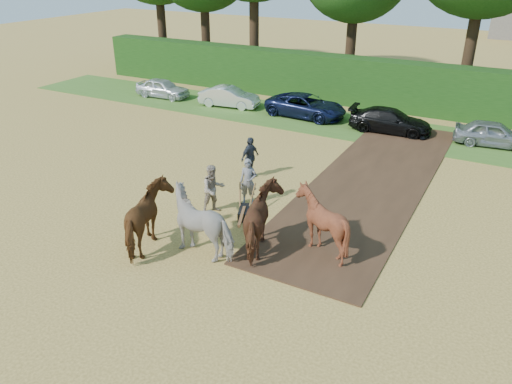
# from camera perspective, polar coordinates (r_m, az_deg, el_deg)

# --- Properties ---
(ground) EXTENTS (120.00, 120.00, 0.00)m
(ground) POSITION_cam_1_polar(r_m,az_deg,el_deg) (16.83, 1.23, -6.48)
(ground) COLOR gold
(ground) RESTS_ON ground
(earth_strip) EXTENTS (4.50, 17.00, 0.05)m
(earth_strip) POSITION_cam_1_polar(r_m,az_deg,el_deg) (22.19, 13.09, 1.22)
(earth_strip) COLOR #472D1C
(earth_strip) RESTS_ON ground
(grass_verge) EXTENTS (50.00, 5.00, 0.03)m
(grass_verge) POSITION_cam_1_polar(r_m,az_deg,el_deg) (28.89, 14.23, 6.82)
(grass_verge) COLOR #38601E
(grass_verge) RESTS_ON ground
(hedgerow) EXTENTS (46.00, 1.60, 3.00)m
(hedgerow) POSITION_cam_1_polar(r_m,az_deg,el_deg) (32.72, 16.68, 11.42)
(hedgerow) COLOR #14380F
(hedgerow) RESTS_ON ground
(spectator_near) EXTENTS (1.11, 1.17, 1.91)m
(spectator_near) POSITION_cam_1_polar(r_m,az_deg,el_deg) (18.76, -4.90, 0.32)
(spectator_near) COLOR #BFB196
(spectator_near) RESTS_ON ground
(spectator_far) EXTENTS (0.66, 1.14, 1.83)m
(spectator_far) POSITION_cam_1_polar(r_m,az_deg,el_deg) (21.76, -0.69, 3.97)
(spectator_far) COLOR #292E37
(spectator_far) RESTS_ON ground
(plough_team) EXTENTS (7.26, 6.27, 2.19)m
(plough_team) POSITION_cam_1_polar(r_m,az_deg,el_deg) (16.32, -2.36, -3.18)
(plough_team) COLOR brown
(plough_team) RESTS_ON ground
(parked_cars) EXTENTS (35.61, 2.92, 1.45)m
(parked_cars) POSITION_cam_1_polar(r_m,az_deg,el_deg) (28.54, 18.02, 7.50)
(parked_cars) COLOR silver
(parked_cars) RESTS_ON ground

